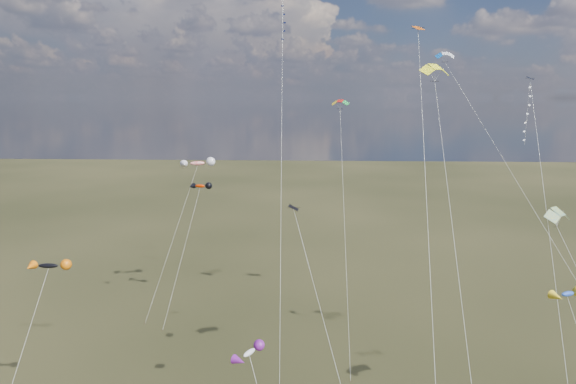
{
  "coord_description": "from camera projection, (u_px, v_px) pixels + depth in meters",
  "views": [
    {
      "loc": [
        2.33,
        -29.02,
        27.64
      ],
      "look_at": [
        0.0,
        18.0,
        19.0
      ],
      "focal_mm": 32.0,
      "sensor_mm": 36.0,
      "label": 1
    }
  ],
  "objects": [
    {
      "name": "diamond_navy_tall",
      "position": [
        283.0,
        48.0,
        50.14
      ],
      "size": [
        1.45,
        22.15,
        37.77
      ],
      "color": "#0B2054",
      "rests_on": "ground"
    },
    {
      "name": "novelty_blue_yellow",
      "position": [
        568.0,
        295.0,
        36.64
      ],
      "size": [
        4.2,
        7.73,
        14.3
      ],
      "color": "blue",
      "rests_on": "ground"
    },
    {
      "name": "parafoil_tricolor",
      "position": [
        340.0,
        103.0,
        62.31
      ],
      "size": [
        2.3,
        17.79,
        27.8
      ],
      "color": "yellow",
      "rests_on": "ground"
    },
    {
      "name": "novelty_white_purple",
      "position": [
        250.0,
        354.0,
        31.2
      ],
      "size": [
        5.99,
        10.04,
        12.76
      ],
      "color": "white",
      "rests_on": "ground"
    },
    {
      "name": "novelty_redwhite_stripe",
      "position": [
        197.0,
        163.0,
        69.13
      ],
      "size": [
        7.28,
        10.56,
        19.71
      ],
      "color": "red",
      "rests_on": "ground"
    },
    {
      "name": "parafoil_striped",
      "position": [
        559.0,
        212.0,
        39.38
      ],
      "size": [
        6.54,
        15.61,
        19.72
      ],
      "color": "yellow",
      "rests_on": "ground"
    },
    {
      "name": "parafoil_blue_white",
      "position": [
        447.0,
        56.0,
        58.02
      ],
      "size": [
        16.37,
        20.85,
        33.16
      ],
      "color": "blue",
      "rests_on": "ground"
    },
    {
      "name": "diamond_orange_center",
      "position": [
        426.0,
        197.0,
        33.01
      ],
      "size": [
        1.26,
        19.28,
        32.84
      ],
      "color": "#CA510B",
      "rests_on": "ground"
    },
    {
      "name": "novelty_black_orange",
      "position": [
        48.0,
        266.0,
        44.37
      ],
      "size": [
        3.53,
        11.4,
        13.88
      ],
      "color": "black",
      "rests_on": "ground"
    },
    {
      "name": "novelty_orange_black",
      "position": [
        200.0,
        186.0,
        67.28
      ],
      "size": [
        4.69,
        9.6,
        16.81
      ],
      "color": "red",
      "rests_on": "ground"
    },
    {
      "name": "diamond_navy_right",
      "position": [
        530.0,
        129.0,
        45.57
      ],
      "size": [
        3.9,
        23.68,
        29.54
      ],
      "color": "#0A164E",
      "rests_on": "ground"
    },
    {
      "name": "diamond_black_mid",
      "position": [
        315.0,
        287.0,
        37.91
      ],
      "size": [
        6.55,
        10.98,
        19.43
      ],
      "color": "black",
      "rests_on": "ground"
    },
    {
      "name": "parafoil_yellow",
      "position": [
        436.0,
        69.0,
        40.53
      ],
      "size": [
        2.78,
        18.9,
        30.71
      ],
      "color": "yellow",
      "rests_on": "ground"
    }
  ]
}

